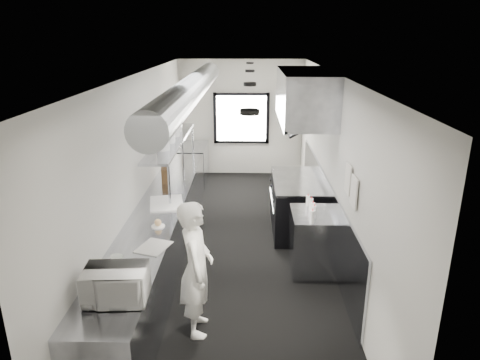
# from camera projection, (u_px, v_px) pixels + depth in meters

# --- Properties ---
(floor) EXTENTS (3.00, 8.00, 0.01)m
(floor) POSITION_uv_depth(u_px,v_px,m) (237.00, 246.00, 7.24)
(floor) COLOR black
(floor) RESTS_ON ground
(ceiling) EXTENTS (3.00, 8.00, 0.01)m
(ceiling) POSITION_uv_depth(u_px,v_px,m) (236.00, 74.00, 6.34)
(ceiling) COLOR silver
(ceiling) RESTS_ON wall_back
(wall_back) EXTENTS (3.00, 0.02, 2.80)m
(wall_back) POSITION_uv_depth(u_px,v_px,m) (241.00, 118.00, 10.58)
(wall_back) COLOR beige
(wall_back) RESTS_ON floor
(wall_front) EXTENTS (3.00, 0.02, 2.80)m
(wall_front) POSITION_uv_depth(u_px,v_px,m) (219.00, 334.00, 3.00)
(wall_front) COLOR beige
(wall_front) RESTS_ON floor
(wall_left) EXTENTS (0.02, 8.00, 2.80)m
(wall_left) POSITION_uv_depth(u_px,v_px,m) (141.00, 165.00, 6.82)
(wall_left) COLOR beige
(wall_left) RESTS_ON floor
(wall_right) EXTENTS (0.02, 8.00, 2.80)m
(wall_right) POSITION_uv_depth(u_px,v_px,m) (333.00, 166.00, 6.76)
(wall_right) COLOR beige
(wall_right) RESTS_ON floor
(wall_cladding) EXTENTS (0.03, 5.50, 1.10)m
(wall_cladding) POSITION_uv_depth(u_px,v_px,m) (325.00, 209.00, 7.32)
(wall_cladding) COLOR gray
(wall_cladding) RESTS_ON wall_right
(hvac_duct) EXTENTS (0.40, 6.40, 0.40)m
(hvac_duct) POSITION_uv_depth(u_px,v_px,m) (193.00, 88.00, 6.81)
(hvac_duct) COLOR gray
(hvac_duct) RESTS_ON ceiling
(service_window) EXTENTS (1.36, 0.05, 1.25)m
(service_window) POSITION_uv_depth(u_px,v_px,m) (241.00, 118.00, 10.54)
(service_window) COLOR white
(service_window) RESTS_ON wall_back
(exhaust_hood) EXTENTS (0.81, 2.20, 0.88)m
(exhaust_hood) POSITION_uv_depth(u_px,v_px,m) (304.00, 96.00, 7.11)
(exhaust_hood) COLOR gray
(exhaust_hood) RESTS_ON ceiling
(prep_counter) EXTENTS (0.70, 6.00, 0.90)m
(prep_counter) POSITION_uv_depth(u_px,v_px,m) (161.00, 234.00, 6.65)
(prep_counter) COLOR gray
(prep_counter) RESTS_ON floor
(pass_shelf) EXTENTS (0.45, 3.00, 0.68)m
(pass_shelf) POSITION_uv_depth(u_px,v_px,m) (171.00, 142.00, 7.72)
(pass_shelf) COLOR gray
(pass_shelf) RESTS_ON prep_counter
(range) EXTENTS (0.88, 1.60, 0.94)m
(range) POSITION_uv_depth(u_px,v_px,m) (296.00, 205.00, 7.73)
(range) COLOR black
(range) RESTS_ON floor
(bottle_station) EXTENTS (0.65, 0.80, 0.90)m
(bottle_station) POSITION_uv_depth(u_px,v_px,m) (313.00, 242.00, 6.41)
(bottle_station) COLOR gray
(bottle_station) RESTS_ON floor
(far_work_table) EXTENTS (0.70, 1.20, 0.90)m
(far_work_table) POSITION_uv_depth(u_px,v_px,m) (192.00, 165.00, 10.15)
(far_work_table) COLOR gray
(far_work_table) RESTS_ON floor
(notice_sheet_a) EXTENTS (0.02, 0.28, 0.38)m
(notice_sheet_a) POSITION_uv_depth(u_px,v_px,m) (348.00, 179.00, 5.56)
(notice_sheet_a) COLOR silver
(notice_sheet_a) RESTS_ON wall_right
(notice_sheet_b) EXTENTS (0.02, 0.28, 0.38)m
(notice_sheet_b) POSITION_uv_depth(u_px,v_px,m) (354.00, 192.00, 5.24)
(notice_sheet_b) COLOR silver
(notice_sheet_b) RESTS_ON wall_right
(line_cook) EXTENTS (0.46, 0.64, 1.64)m
(line_cook) POSITION_uv_depth(u_px,v_px,m) (196.00, 268.00, 4.96)
(line_cook) COLOR white
(line_cook) RESTS_ON floor
(microwave) EXTENTS (0.58, 0.46, 0.33)m
(microwave) POSITION_uv_depth(u_px,v_px,m) (116.00, 285.00, 4.19)
(microwave) COLOR silver
(microwave) RESTS_ON prep_counter
(deli_tub_a) EXTENTS (0.17, 0.17, 0.10)m
(deli_tub_a) POSITION_uv_depth(u_px,v_px,m) (94.00, 290.00, 4.31)
(deli_tub_a) COLOR #A3AB9D
(deli_tub_a) RESTS_ON prep_counter
(deli_tub_b) EXTENTS (0.19, 0.19, 0.10)m
(deli_tub_b) POSITION_uv_depth(u_px,v_px,m) (117.00, 260.00, 4.87)
(deli_tub_b) COLOR #A3AB9D
(deli_tub_b) RESTS_ON prep_counter
(newspaper) EXTENTS (0.44, 0.49, 0.01)m
(newspaper) POSITION_uv_depth(u_px,v_px,m) (154.00, 247.00, 5.28)
(newspaper) COLOR silver
(newspaper) RESTS_ON prep_counter
(small_plate) EXTENTS (0.21, 0.21, 0.02)m
(small_plate) POSITION_uv_depth(u_px,v_px,m) (158.00, 226.00, 5.83)
(small_plate) COLOR white
(small_plate) RESTS_ON prep_counter
(pastry) EXTENTS (0.10, 0.10, 0.10)m
(pastry) POSITION_uv_depth(u_px,v_px,m) (158.00, 223.00, 5.82)
(pastry) COLOR #E3B477
(pastry) RESTS_ON small_plate
(cutting_board) EXTENTS (0.62, 0.74, 0.02)m
(cutting_board) POSITION_uv_depth(u_px,v_px,m) (167.00, 203.00, 6.62)
(cutting_board) COLOR white
(cutting_board) RESTS_ON prep_counter
(knife_block) EXTENTS (0.14, 0.25, 0.26)m
(knife_block) POSITION_uv_depth(u_px,v_px,m) (165.00, 175.00, 7.54)
(knife_block) COLOR brown
(knife_block) RESTS_ON prep_counter
(plate_stack_a) EXTENTS (0.29, 0.29, 0.26)m
(plate_stack_a) POSITION_uv_depth(u_px,v_px,m) (163.00, 142.00, 7.01)
(plate_stack_a) COLOR white
(plate_stack_a) RESTS_ON pass_shelf
(plate_stack_b) EXTENTS (0.27, 0.27, 0.34)m
(plate_stack_b) POSITION_uv_depth(u_px,v_px,m) (167.00, 133.00, 7.48)
(plate_stack_b) COLOR white
(plate_stack_b) RESTS_ON pass_shelf
(plate_stack_c) EXTENTS (0.32, 0.32, 0.35)m
(plate_stack_c) POSITION_uv_depth(u_px,v_px,m) (173.00, 127.00, 7.94)
(plate_stack_c) COLOR white
(plate_stack_c) RESTS_ON pass_shelf
(plate_stack_d) EXTENTS (0.27, 0.27, 0.33)m
(plate_stack_d) POSITION_uv_depth(u_px,v_px,m) (176.00, 123.00, 8.34)
(plate_stack_d) COLOR white
(plate_stack_d) RESTS_ON pass_shelf
(squeeze_bottle_a) EXTENTS (0.07, 0.07, 0.19)m
(squeeze_bottle_a) POSITION_uv_depth(u_px,v_px,m) (312.00, 217.00, 5.92)
(squeeze_bottle_a) COLOR white
(squeeze_bottle_a) RESTS_ON bottle_station
(squeeze_bottle_b) EXTENTS (0.08, 0.08, 0.18)m
(squeeze_bottle_b) POSITION_uv_depth(u_px,v_px,m) (314.00, 212.00, 6.10)
(squeeze_bottle_b) COLOR white
(squeeze_bottle_b) RESTS_ON bottle_station
(squeeze_bottle_c) EXTENTS (0.07, 0.07, 0.18)m
(squeeze_bottle_c) POSITION_uv_depth(u_px,v_px,m) (313.00, 209.00, 6.21)
(squeeze_bottle_c) COLOR white
(squeeze_bottle_c) RESTS_ON bottle_station
(squeeze_bottle_d) EXTENTS (0.06, 0.06, 0.18)m
(squeeze_bottle_d) POSITION_uv_depth(u_px,v_px,m) (311.00, 204.00, 6.37)
(squeeze_bottle_d) COLOR white
(squeeze_bottle_d) RESTS_ON bottle_station
(squeeze_bottle_e) EXTENTS (0.07, 0.07, 0.16)m
(squeeze_bottle_e) POSITION_uv_depth(u_px,v_px,m) (308.00, 201.00, 6.52)
(squeeze_bottle_e) COLOR white
(squeeze_bottle_e) RESTS_ON bottle_station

